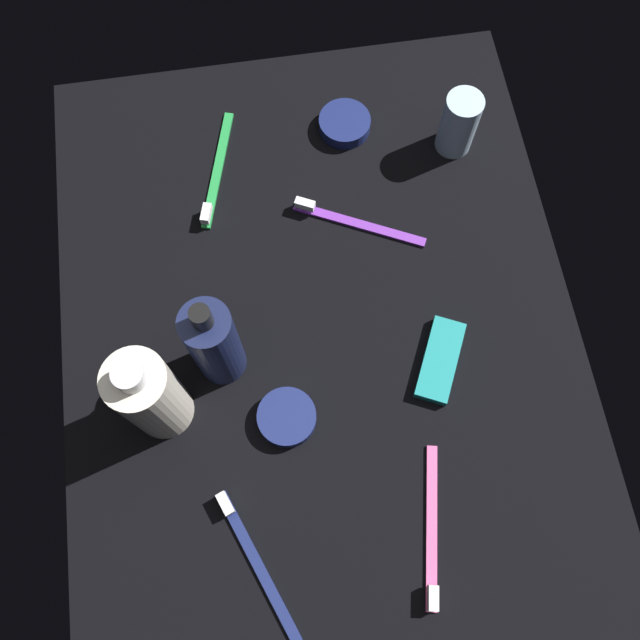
% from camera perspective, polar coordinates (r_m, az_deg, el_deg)
% --- Properties ---
extents(ground_plane, '(0.84, 0.64, 0.01)m').
position_cam_1_polar(ground_plane, '(0.85, -0.00, -0.80)').
color(ground_plane, black).
extents(lotion_bottle, '(0.06, 0.06, 0.18)m').
position_cam_1_polar(lotion_bottle, '(0.77, -8.92, -1.96)').
color(lotion_bottle, '#171E43').
rests_on(lotion_bottle, ground_plane).
extents(bodywash_bottle, '(0.07, 0.07, 0.18)m').
position_cam_1_polar(bodywash_bottle, '(0.76, -14.15, -6.20)').
color(bodywash_bottle, silver).
rests_on(bodywash_bottle, ground_plane).
extents(deodorant_stick, '(0.05, 0.05, 0.09)m').
position_cam_1_polar(deodorant_stick, '(0.94, 11.62, 15.92)').
color(deodorant_stick, silver).
rests_on(deodorant_stick, ground_plane).
extents(toothbrush_pink, '(0.18, 0.05, 0.02)m').
position_cam_1_polar(toothbrush_pink, '(0.80, 9.43, -17.55)').
color(toothbrush_pink, '#E55999').
rests_on(toothbrush_pink, ground_plane).
extents(toothbrush_green, '(0.18, 0.06, 0.02)m').
position_cam_1_polar(toothbrush_green, '(0.94, -8.76, 12.00)').
color(toothbrush_green, green).
rests_on(toothbrush_green, ground_plane).
extents(toothbrush_purple, '(0.09, 0.17, 0.02)m').
position_cam_1_polar(toothbrush_purple, '(0.90, 2.64, 8.37)').
color(toothbrush_purple, purple).
rests_on(toothbrush_purple, ground_plane).
extents(toothbrush_navy, '(0.17, 0.08, 0.02)m').
position_cam_1_polar(toothbrush_navy, '(0.80, -5.69, -19.17)').
color(toothbrush_navy, navy).
rests_on(toothbrush_navy, ground_plane).
extents(snack_bar_teal, '(0.11, 0.08, 0.01)m').
position_cam_1_polar(snack_bar_teal, '(0.84, 10.09, -3.36)').
color(snack_bar_teal, teal).
rests_on(snack_bar_teal, ground_plane).
extents(cream_tin_left, '(0.07, 0.07, 0.02)m').
position_cam_1_polar(cream_tin_left, '(0.81, -2.82, -8.20)').
color(cream_tin_left, navy).
rests_on(cream_tin_left, ground_plane).
extents(cream_tin_right, '(0.07, 0.07, 0.02)m').
position_cam_1_polar(cream_tin_right, '(0.97, 2.09, 16.20)').
color(cream_tin_right, navy).
rests_on(cream_tin_right, ground_plane).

